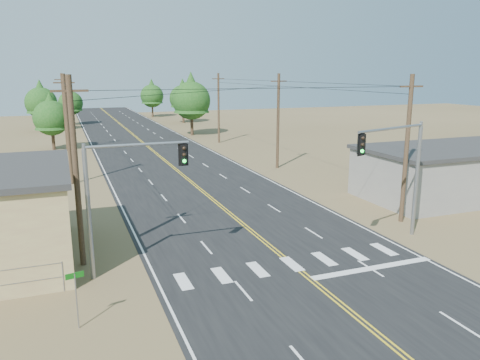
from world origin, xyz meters
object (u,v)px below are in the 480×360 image
signal_mast_left (118,187)px  signal_mast_right (402,163)px  building_right (454,173)px  street_sign (76,291)px

signal_mast_left → signal_mast_right: (16.31, -0.98, 0.31)m
signal_mast_left → building_right: bearing=12.4°
signal_mast_left → signal_mast_right: signal_mast_right is taller
signal_mast_left → signal_mast_right: bearing=-3.3°
signal_mast_left → street_sign: signal_mast_left is taller
building_right → street_sign: (-30.00, -10.68, -0.39)m
signal_mast_left → signal_mast_right: size_ratio=0.95×
signal_mast_right → street_sign: bearing=173.4°
building_right → street_sign: 31.85m
signal_mast_right → signal_mast_left: bearing=158.8°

